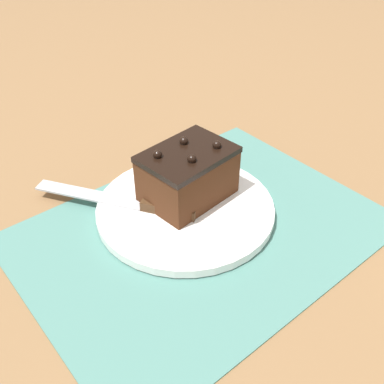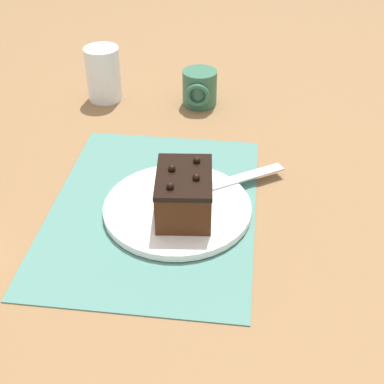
# 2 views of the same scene
# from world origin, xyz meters

# --- Properties ---
(ground_plane) EXTENTS (3.00, 3.00, 0.00)m
(ground_plane) POSITION_xyz_m (0.00, 0.00, 0.00)
(ground_plane) COLOR olive
(placemat_woven) EXTENTS (0.46, 0.34, 0.00)m
(placemat_woven) POSITION_xyz_m (0.00, 0.00, 0.00)
(placemat_woven) COLOR slate
(placemat_woven) RESTS_ON ground_plane
(cake_plate) EXTENTS (0.24, 0.24, 0.01)m
(cake_plate) POSITION_xyz_m (0.01, 0.04, 0.01)
(cake_plate) COLOR white
(cake_plate) RESTS_ON placemat_woven
(chocolate_cake) EXTENTS (0.13, 0.10, 0.08)m
(chocolate_cake) POSITION_xyz_m (0.02, 0.06, 0.05)
(chocolate_cake) COLOR #472614
(chocolate_cake) RESTS_ON cake_plate
(serving_knife) EXTENTS (0.15, 0.21, 0.01)m
(serving_knife) POSITION_xyz_m (-0.04, 0.08, 0.02)
(serving_knife) COLOR #472D19
(serving_knife) RESTS_ON cake_plate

